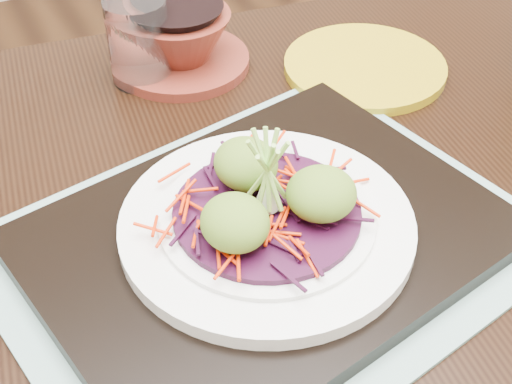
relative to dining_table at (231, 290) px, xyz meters
name	(u,v)px	position (x,y,z in m)	size (l,w,h in m)	color
dining_table	(231,290)	(0.00, 0.00, 0.00)	(1.19, 0.87, 0.69)	black
placemat	(266,246)	(0.02, -0.04, 0.09)	(0.43, 0.34, 0.00)	gray
serving_tray	(267,237)	(0.02, -0.04, 0.10)	(0.37, 0.28, 0.02)	black
white_plate	(267,223)	(0.02, -0.04, 0.12)	(0.24, 0.24, 0.02)	white
cabbage_bed	(267,212)	(0.02, -0.04, 0.13)	(0.15, 0.15, 0.01)	#350A25
carrot_julienne	(267,205)	(0.02, -0.04, 0.14)	(0.19, 0.19, 0.01)	red
guacamole_scoops	(267,192)	(0.02, -0.04, 0.15)	(0.13, 0.12, 0.04)	#5A7523
scallion_garnish	(267,174)	(0.02, -0.04, 0.17)	(0.06, 0.06, 0.08)	#93CA51
water_glass	(138,41)	(0.01, 0.25, 0.14)	(0.07, 0.07, 0.09)	white
terracotta_bowl_set	(181,43)	(0.06, 0.26, 0.12)	(0.20, 0.20, 0.06)	#5E2016
yellow_plate	(365,67)	(0.24, 0.16, 0.10)	(0.18, 0.18, 0.01)	#A38712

